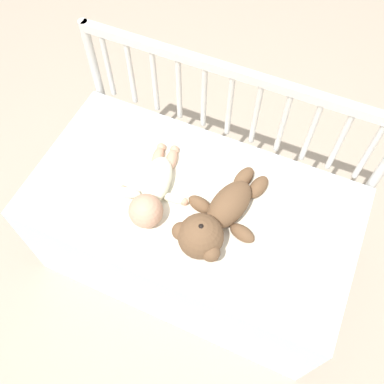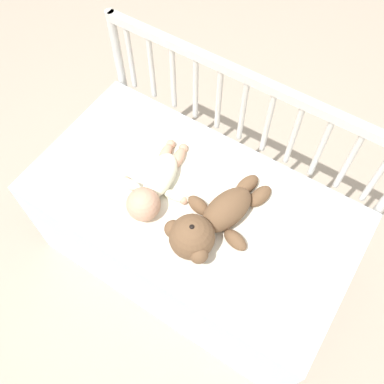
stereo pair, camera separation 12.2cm
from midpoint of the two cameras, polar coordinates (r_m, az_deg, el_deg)
name	(u,v)px [view 2 (the right image)]	position (r m, az deg, el deg)	size (l,w,h in m)	color
ground_plane	(192,256)	(2.05, 1.67, -8.63)	(12.00, 12.00, 0.00)	tan
crib_mattress	(192,232)	(1.81, 1.89, -5.47)	(1.22, 0.65, 0.53)	silver
crib_rail	(241,122)	(1.68, 8.67, 9.03)	(1.22, 0.04, 0.88)	beige
blanket	(197,201)	(1.57, 2.89, -1.31)	(0.79, 0.55, 0.01)	silver
teddy_bear	(210,223)	(1.46, 4.86, -4.28)	(0.28, 0.44, 0.16)	brown
baby	(154,186)	(1.55, -2.81, 0.68)	(0.27, 0.38, 0.12)	#EAEACC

